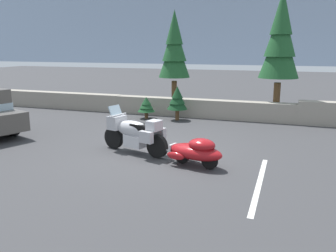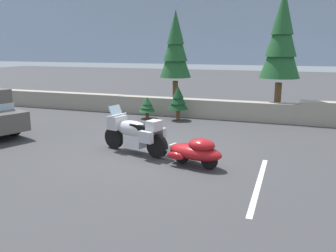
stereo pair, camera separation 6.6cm
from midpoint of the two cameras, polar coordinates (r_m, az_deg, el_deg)
The scene contains 10 objects.
ground_plane at distance 10.43m, azimuth -2.00°, elevation -4.23°, with size 80.00×80.00×0.00m, color #38383A.
stone_guard_wall at distance 15.52m, azimuth 6.67°, elevation 2.88°, with size 24.00×0.58×0.95m.
distant_ridgeline at distance 105.07m, azimuth 18.24°, elevation 14.64°, with size 240.00×80.00×16.00m, color #8C9EB7.
touring_motorcycle at distance 10.25m, azimuth -5.31°, elevation -0.97°, with size 2.26×1.12×1.33m.
car_shaped_trailer at distance 9.13m, azimuth 4.71°, elevation -4.03°, with size 2.22×1.09×0.76m.
pine_tree_tall at distance 15.79m, azimuth 18.03°, elevation 13.26°, with size 1.67×1.67×5.38m.
pine_tree_secondary at distance 17.68m, azimuth 1.33°, elevation 12.56°, with size 1.55×1.55×4.82m.
pine_sapling_near at distance 15.27m, azimuth -3.27°, elevation 3.41°, with size 0.76×0.76×0.95m.
pine_sapling_farther at distance 14.86m, azimuth 1.77°, elevation 4.39°, with size 0.86×0.86×1.45m.
parking_stripe_marker at distance 8.35m, azimuth 14.70°, elevation -8.97°, with size 0.12×3.60×0.01m, color silver.
Camera 2 is at (3.73, -9.26, 3.00)m, focal length 37.66 mm.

